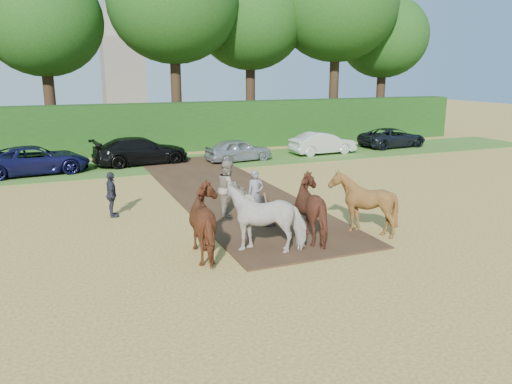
% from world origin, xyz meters
% --- Properties ---
extents(ground, '(120.00, 120.00, 0.00)m').
position_xyz_m(ground, '(0.00, 0.00, 0.00)').
color(ground, gold).
rests_on(ground, ground).
extents(earth_strip, '(4.50, 17.00, 0.05)m').
position_xyz_m(earth_strip, '(1.50, 7.00, 0.03)').
color(earth_strip, '#472D1C').
rests_on(earth_strip, ground).
extents(grass_verge, '(50.00, 5.00, 0.03)m').
position_xyz_m(grass_verge, '(0.00, 14.00, 0.01)').
color(grass_verge, '#38601E').
rests_on(grass_verge, ground).
extents(hedgerow, '(46.00, 1.60, 3.00)m').
position_xyz_m(hedgerow, '(0.00, 18.50, 1.50)').
color(hedgerow, '#14380F').
rests_on(hedgerow, ground).
extents(spectator_near, '(0.97, 1.12, 1.96)m').
position_xyz_m(spectator_near, '(0.47, 3.50, 0.98)').
color(spectator_near, tan).
rests_on(spectator_near, ground).
extents(spectator_far, '(0.40, 0.93, 1.59)m').
position_xyz_m(spectator_far, '(-3.31, 4.84, 0.79)').
color(spectator_far, '#23242E').
rests_on(spectator_far, ground).
extents(plough_team, '(6.37, 4.55, 1.93)m').
position_xyz_m(plough_team, '(1.22, 0.07, 0.96)').
color(plough_team, brown).
rests_on(plough_team, ground).
extents(parked_cars, '(31.48, 3.45, 1.48)m').
position_xyz_m(parked_cars, '(1.31, 14.08, 0.69)').
color(parked_cars, silver).
rests_on(parked_cars, ground).
extents(treeline, '(48.70, 10.60, 14.21)m').
position_xyz_m(treeline, '(-1.69, 21.69, 8.97)').
color(treeline, '#382616').
rests_on(treeline, ground).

